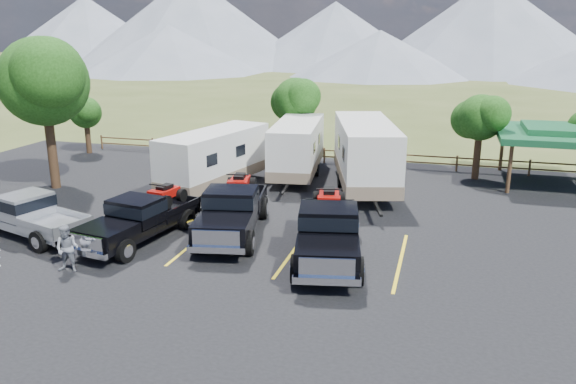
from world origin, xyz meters
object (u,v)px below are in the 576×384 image
(trailer_right, at_px, (365,155))
(rig_left, at_px, (141,217))
(rig_center, at_px, (233,209))
(pickup_silver, at_px, (29,215))
(pavilion, at_px, (558,134))
(trailer_center, at_px, (297,148))
(tree_big_nw, at_px, (43,81))
(person_b, at_px, (67,249))
(rig_right, at_px, (328,229))
(trailer_left, at_px, (215,159))

(trailer_right, bearing_deg, rig_left, -142.34)
(rig_center, bearing_deg, pickup_silver, -172.79)
(pavilion, xyz_separation_m, trailer_center, (-13.77, -2.23, -1.12))
(tree_big_nw, xyz_separation_m, trailer_right, (15.85, 4.15, -3.71))
(pavilion, relative_size, rig_center, 0.91)
(rig_center, relative_size, trailer_right, 0.68)
(rig_center, bearing_deg, person_b, -139.70)
(rig_left, relative_size, person_b, 3.67)
(tree_big_nw, relative_size, trailer_right, 0.77)
(trailer_center, bearing_deg, tree_big_nw, -161.13)
(rig_right, relative_size, person_b, 4.16)
(rig_right, bearing_deg, rig_center, 150.88)
(trailer_center, bearing_deg, person_b, -113.06)
(rig_left, xyz_separation_m, rig_center, (3.23, 1.69, 0.10))
(trailer_center, height_order, pickup_silver, trailer_center)
(rig_left, bearing_deg, trailer_center, 82.89)
(rig_center, bearing_deg, trailer_center, 78.29)
(tree_big_nw, bearing_deg, trailer_right, 14.66)
(rig_left, distance_m, trailer_right, 12.33)
(pavilion, bearing_deg, rig_left, -141.48)
(tree_big_nw, height_order, rig_right, tree_big_nw)
(trailer_center, distance_m, trailer_right, 4.38)
(rig_right, xyz_separation_m, trailer_center, (-4.13, 11.08, 0.55))
(trailer_left, distance_m, pickup_silver, 9.64)
(pavilion, bearing_deg, pickup_silver, -146.24)
(pickup_silver, bearing_deg, tree_big_nw, -132.88)
(rig_left, xyz_separation_m, person_b, (-0.87, -3.42, -0.12))
(trailer_left, distance_m, trailer_center, 5.09)
(person_b, bearing_deg, trailer_center, 63.63)
(rig_right, xyz_separation_m, pickup_silver, (-12.05, -1.18, -0.17))
(trailer_right, bearing_deg, rig_center, -132.56)
(trailer_center, bearing_deg, rig_left, -113.54)
(trailer_right, bearing_deg, tree_big_nw, 179.48)
(pickup_silver, bearing_deg, rig_right, 112.07)
(tree_big_nw, bearing_deg, rig_right, -18.55)
(tree_big_nw, height_order, person_b, tree_big_nw)
(pavilion, xyz_separation_m, rig_right, (-9.64, -13.31, -1.67))
(trailer_left, relative_size, pickup_silver, 1.45)
(pavilion, height_order, pickup_silver, pavilion)
(pavilion, height_order, rig_left, pavilion)
(trailer_center, height_order, person_b, trailer_center)
(tree_big_nw, distance_m, rig_center, 13.10)
(trailer_left, xyz_separation_m, trailer_center, (3.43, 3.76, 0.02))
(trailer_center, relative_size, person_b, 5.35)
(rig_right, relative_size, pickup_silver, 1.14)
(tree_big_nw, bearing_deg, trailer_left, 13.37)
(trailer_left, height_order, trailer_center, trailer_center)
(rig_left, bearing_deg, person_b, -95.02)
(trailer_center, height_order, trailer_right, trailer_right)
(rig_center, bearing_deg, rig_left, -163.29)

